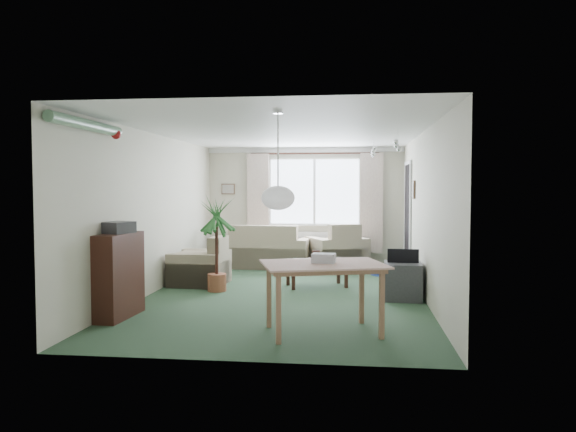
# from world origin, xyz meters

# --- Properties ---
(ground) EXTENTS (6.50, 6.50, 0.00)m
(ground) POSITION_xyz_m (0.00, 0.00, 0.00)
(ground) COLOR #28432C
(window) EXTENTS (1.80, 0.03, 1.30)m
(window) POSITION_xyz_m (0.20, 3.23, 1.50)
(window) COLOR white
(curtain_rod) EXTENTS (2.60, 0.03, 0.03)m
(curtain_rod) POSITION_xyz_m (0.20, 3.15, 2.27)
(curtain_rod) COLOR black
(curtain_left) EXTENTS (0.45, 0.08, 2.00)m
(curtain_left) POSITION_xyz_m (-0.95, 3.13, 1.27)
(curtain_left) COLOR beige
(curtain_right) EXTENTS (0.45, 0.08, 2.00)m
(curtain_right) POSITION_xyz_m (1.35, 3.13, 1.27)
(curtain_right) COLOR beige
(radiator) EXTENTS (1.20, 0.10, 0.55)m
(radiator) POSITION_xyz_m (0.20, 3.19, 0.40)
(radiator) COLOR white
(doorway) EXTENTS (0.03, 0.95, 2.00)m
(doorway) POSITION_xyz_m (1.99, 2.20, 1.00)
(doorway) COLOR black
(pendant_lamp) EXTENTS (0.36, 0.36, 0.36)m
(pendant_lamp) POSITION_xyz_m (0.20, -2.30, 1.48)
(pendant_lamp) COLOR white
(tinsel_garland) EXTENTS (1.60, 1.60, 0.12)m
(tinsel_garland) POSITION_xyz_m (-1.92, -2.30, 2.28)
(tinsel_garland) COLOR #196626
(bauble_cluster_a) EXTENTS (0.20, 0.20, 0.20)m
(bauble_cluster_a) POSITION_xyz_m (1.30, 0.90, 2.22)
(bauble_cluster_a) COLOR silver
(bauble_cluster_b) EXTENTS (0.20, 0.20, 0.20)m
(bauble_cluster_b) POSITION_xyz_m (1.60, -0.30, 2.22)
(bauble_cluster_b) COLOR silver
(wall_picture_back) EXTENTS (0.28, 0.03, 0.22)m
(wall_picture_back) POSITION_xyz_m (-1.60, 3.23, 1.55)
(wall_picture_back) COLOR brown
(wall_picture_right) EXTENTS (0.03, 0.24, 0.30)m
(wall_picture_right) POSITION_xyz_m (1.98, 1.20, 1.55)
(wall_picture_right) COLOR brown
(sofa) EXTENTS (1.77, 1.03, 0.85)m
(sofa) POSITION_xyz_m (-0.71, 2.75, 0.43)
(sofa) COLOR #BEB08F
(sofa) RESTS_ON ground
(armchair_corner) EXTENTS (1.30, 1.28, 0.89)m
(armchair_corner) POSITION_xyz_m (0.68, 2.73, 0.44)
(armchair_corner) COLOR beige
(armchair_corner) RESTS_ON ground
(armchair_left) EXTENTS (0.89, 0.93, 0.79)m
(armchair_left) POSITION_xyz_m (-1.50, 0.67, 0.39)
(armchair_left) COLOR beige
(armchair_left) RESTS_ON ground
(coffee_table) EXTENTS (1.07, 0.80, 0.43)m
(coffee_table) POSITION_xyz_m (0.42, 0.69, 0.21)
(coffee_table) COLOR black
(coffee_table) RESTS_ON ground
(photo_frame) EXTENTS (0.12, 0.06, 0.16)m
(photo_frame) POSITION_xyz_m (0.41, 0.65, 0.51)
(photo_frame) COLOR #53322A
(photo_frame) RESTS_ON coffee_table
(bookshelf) EXTENTS (0.33, 0.86, 1.03)m
(bookshelf) POSITION_xyz_m (-1.84, -1.71, 0.52)
(bookshelf) COLOR black
(bookshelf) RESTS_ON ground
(hifi_box) EXTENTS (0.38, 0.42, 0.14)m
(hifi_box) POSITION_xyz_m (-1.85, -1.70, 1.10)
(hifi_box) COLOR #343338
(hifi_box) RESTS_ON bookshelf
(houseplant) EXTENTS (0.78, 0.78, 1.43)m
(houseplant) POSITION_xyz_m (-1.08, 0.12, 0.72)
(houseplant) COLOR #205E30
(houseplant) RESTS_ON ground
(dining_table) EXTENTS (1.37, 1.11, 0.75)m
(dining_table) POSITION_xyz_m (0.68, -2.15, 0.37)
(dining_table) COLOR tan
(dining_table) RESTS_ON ground
(gift_box) EXTENTS (0.27, 0.21, 0.12)m
(gift_box) POSITION_xyz_m (0.68, -2.10, 0.81)
(gift_box) COLOR silver
(gift_box) RESTS_ON dining_table
(tv_cube) EXTENTS (0.54, 0.59, 0.52)m
(tv_cube) POSITION_xyz_m (1.70, -0.17, 0.26)
(tv_cube) COLOR #403F45
(tv_cube) RESTS_ON ground
(pet_bed) EXTENTS (0.59, 0.59, 0.10)m
(pet_bed) POSITION_xyz_m (1.58, 2.01, 0.05)
(pet_bed) COLOR #202495
(pet_bed) RESTS_ON ground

